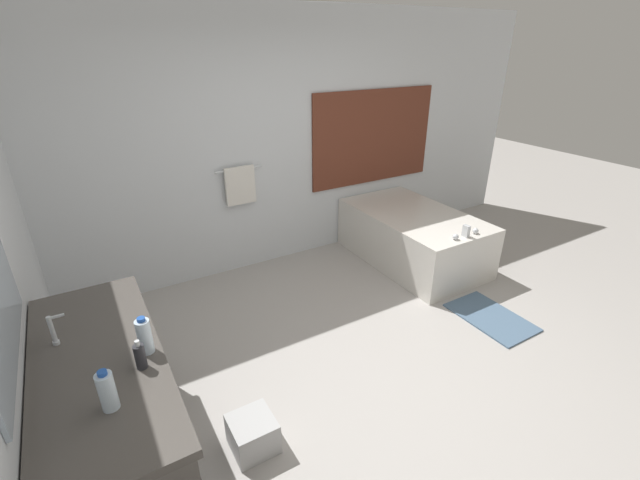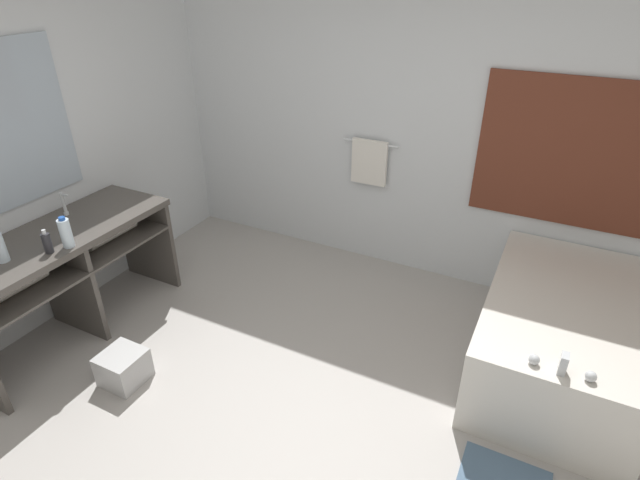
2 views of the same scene
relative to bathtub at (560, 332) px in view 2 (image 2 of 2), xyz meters
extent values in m
plane|color=#A8A39E|center=(-1.44, -1.36, -0.33)|extent=(16.00, 16.00, 0.00)
cube|color=silver|center=(-1.44, 0.87, 1.02)|extent=(7.40, 0.06, 2.70)
cube|color=brown|center=(0.00, 0.83, 0.96)|extent=(1.70, 0.02, 1.10)
cylinder|color=silver|center=(-1.74, 0.80, 0.82)|extent=(0.50, 0.02, 0.02)
cube|color=silver|center=(-1.74, 0.79, 0.65)|extent=(0.32, 0.04, 0.40)
cube|color=#4C4742|center=(-3.31, -1.19, 0.50)|extent=(0.64, 1.64, 0.05)
cube|color=#4C4742|center=(-3.31, -1.19, 0.28)|extent=(0.60, 1.56, 0.02)
cylinder|color=white|center=(-3.31, -0.95, 0.47)|extent=(0.32, 0.32, 0.11)
cube|color=#4C4742|center=(-3.31, -1.19, 0.07)|extent=(0.59, 0.04, 0.80)
cube|color=#4C4742|center=(-3.31, -0.39, 0.07)|extent=(0.59, 0.04, 0.80)
cylinder|color=silver|center=(-3.26, -1.60, 0.35)|extent=(0.13, 0.45, 0.13)
cylinder|color=silver|center=(-3.26, -0.78, 0.35)|extent=(0.13, 0.45, 0.13)
cylinder|color=silver|center=(-3.49, -0.95, 0.53)|extent=(0.04, 0.04, 0.02)
cylinder|color=silver|center=(-3.49, -0.95, 0.62)|extent=(0.02, 0.02, 0.16)
cube|color=silver|center=(-3.45, -0.95, 0.69)|extent=(0.07, 0.01, 0.01)
cube|color=silver|center=(0.00, 0.00, -0.03)|extent=(0.97, 1.66, 0.59)
ellipsoid|color=white|center=(0.00, 0.00, 0.11)|extent=(0.70, 1.20, 0.30)
cube|color=silver|center=(0.00, -0.73, 0.32)|extent=(0.04, 0.07, 0.12)
sphere|color=silver|center=(-0.14, -0.73, 0.29)|extent=(0.06, 0.06, 0.06)
sphere|color=silver|center=(0.14, -0.73, 0.29)|extent=(0.06, 0.06, 0.06)
cylinder|color=silver|center=(-3.07, -1.27, 0.62)|extent=(0.08, 0.08, 0.20)
cylinder|color=#1E4CA8|center=(-3.07, -1.27, 0.73)|extent=(0.04, 0.04, 0.02)
cylinder|color=#28282D|center=(-3.11, -1.38, 0.59)|extent=(0.05, 0.05, 0.14)
cylinder|color=silver|center=(-3.11, -1.38, 0.67)|extent=(0.02, 0.02, 0.03)
cube|color=#B2B2B2|center=(-2.59, -1.44, -0.21)|extent=(0.27, 0.27, 0.23)
camera|label=1|loc=(-3.19, -3.30, 2.05)|focal=24.00mm
camera|label=2|loc=(-0.26, -3.09, 2.20)|focal=28.00mm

